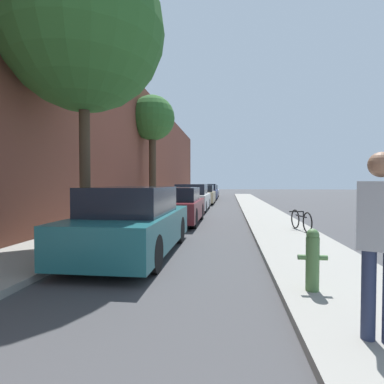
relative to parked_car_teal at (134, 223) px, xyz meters
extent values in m
plane|color=#3D3D3F|center=(0.92, 8.23, -0.71)|extent=(120.00, 120.00, 0.00)
cube|color=gray|center=(-1.98, 8.23, -0.65)|extent=(2.00, 52.00, 0.12)
cube|color=gray|center=(3.82, 8.23, -0.65)|extent=(2.00, 52.00, 0.12)
cube|color=brown|center=(-3.33, 8.23, 2.94)|extent=(0.70, 52.00, 7.31)
cylinder|color=black|center=(-0.78, 1.45, -0.37)|extent=(0.22, 0.69, 0.69)
cylinder|color=black|center=(0.78, 1.45, -0.37)|extent=(0.22, 0.69, 0.69)
cylinder|color=black|center=(-0.78, -1.36, -0.37)|extent=(0.22, 0.69, 0.69)
cylinder|color=black|center=(0.78, -1.36, -0.37)|extent=(0.22, 0.69, 0.69)
cube|color=#1E6066|center=(0.00, 0.05, -0.16)|extent=(1.78, 4.53, 0.74)
cube|color=black|center=(0.00, -0.14, 0.50)|extent=(1.57, 2.36, 0.58)
cylinder|color=black|center=(-0.64, 6.58, -0.35)|extent=(0.22, 0.72, 0.72)
cylinder|color=black|center=(0.89, 6.58, -0.35)|extent=(0.22, 0.72, 0.72)
cylinder|color=black|center=(-0.64, 4.03, -0.35)|extent=(0.22, 0.72, 0.72)
cylinder|color=black|center=(0.89, 4.03, -0.35)|extent=(0.22, 0.72, 0.72)
cube|color=maroon|center=(0.13, 5.31, -0.16)|extent=(1.74, 4.11, 0.70)
cube|color=black|center=(0.13, 5.14, 0.44)|extent=(1.53, 2.14, 0.51)
cylinder|color=black|center=(-0.78, 12.44, -0.40)|extent=(0.22, 0.63, 0.63)
cylinder|color=black|center=(0.82, 12.44, -0.40)|extent=(0.22, 0.63, 0.63)
cylinder|color=black|center=(-0.78, 9.59, -0.40)|extent=(0.22, 0.63, 0.63)
cylinder|color=black|center=(0.82, 9.59, -0.40)|extent=(0.22, 0.63, 0.63)
cube|color=silver|center=(0.02, 11.02, -0.16)|extent=(1.82, 4.61, 0.77)
cube|color=black|center=(0.02, 10.83, 0.51)|extent=(1.60, 2.40, 0.57)
cylinder|color=black|center=(-0.76, 17.74, -0.40)|extent=(0.22, 0.63, 0.63)
cylinder|color=black|center=(0.92, 17.74, -0.40)|extent=(0.22, 0.63, 0.63)
cylinder|color=black|center=(-0.76, 15.29, -0.40)|extent=(0.22, 0.63, 0.63)
cylinder|color=black|center=(0.92, 15.29, -0.40)|extent=(0.22, 0.63, 0.63)
cube|color=tan|center=(0.08, 16.51, -0.17)|extent=(1.90, 3.95, 0.75)
cube|color=black|center=(0.08, 16.35, 0.45)|extent=(1.67, 2.06, 0.50)
cylinder|color=black|center=(-0.67, 23.54, -0.36)|extent=(0.22, 0.71, 0.71)
cylinder|color=black|center=(0.92, 23.54, -0.36)|extent=(0.22, 0.71, 0.71)
cylinder|color=black|center=(-0.67, 20.64, -0.36)|extent=(0.22, 0.71, 0.71)
cylinder|color=black|center=(0.92, 20.64, -0.36)|extent=(0.22, 0.71, 0.71)
cube|color=navy|center=(0.12, 22.09, -0.16)|extent=(1.80, 4.68, 0.72)
cube|color=black|center=(0.12, 21.91, 0.48)|extent=(1.59, 2.43, 0.56)
cylinder|color=black|center=(-0.68, 28.45, -0.38)|extent=(0.22, 0.67, 0.67)
cylinder|color=black|center=(0.86, 28.45, -0.38)|extent=(0.22, 0.67, 0.67)
cylinder|color=black|center=(-0.68, 26.03, -0.38)|extent=(0.22, 0.67, 0.67)
cylinder|color=black|center=(0.86, 26.03, -0.38)|extent=(0.22, 0.67, 0.67)
cube|color=silver|center=(0.09, 27.24, -0.22)|extent=(1.74, 3.91, 0.62)
cube|color=black|center=(0.09, 27.09, 0.36)|extent=(1.53, 2.03, 0.54)
cylinder|color=#423323|center=(-1.36, 0.49, 1.45)|extent=(0.26, 0.26, 4.08)
sphere|color=#2D6028|center=(-1.36, 0.49, 4.56)|extent=(3.88, 3.88, 3.88)
cylinder|color=#423323|center=(-2.32, 11.02, 1.67)|extent=(0.41, 0.41, 4.52)
sphere|color=#2D6028|center=(-2.32, 11.02, 4.64)|extent=(2.60, 2.60, 2.60)
cylinder|color=#47703D|center=(3.25, -2.29, -0.22)|extent=(0.18, 0.18, 0.74)
sphere|color=#47703D|center=(3.25, -2.29, 0.18)|extent=(0.17, 0.17, 0.17)
cylinder|color=#47703D|center=(3.11, -2.29, -0.14)|extent=(0.12, 0.07, 0.07)
cylinder|color=#47703D|center=(3.39, -2.29, -0.14)|extent=(0.12, 0.07, 0.07)
cylinder|color=#283351|center=(3.42, -3.61, -0.17)|extent=(0.16, 0.16, 0.86)
cube|color=#999EA3|center=(3.50, -3.64, 0.58)|extent=(0.44, 0.34, 0.64)
sphere|color=#8E664C|center=(3.50, -3.64, 1.06)|extent=(0.24, 0.24, 0.24)
torus|color=black|center=(4.24, 3.63, -0.29)|extent=(0.16, 0.61, 0.62)
torus|color=black|center=(4.41, 2.76, -0.29)|extent=(0.16, 0.61, 0.62)
cube|color=black|center=(4.32, 3.20, -0.15)|extent=(0.18, 0.74, 0.04)
cylinder|color=black|center=(4.35, 3.04, -0.06)|extent=(0.04, 0.04, 0.17)
cube|color=black|center=(4.25, 3.56, -0.04)|extent=(0.44, 0.12, 0.04)
camera|label=1|loc=(2.11, -6.69, 0.89)|focal=29.08mm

